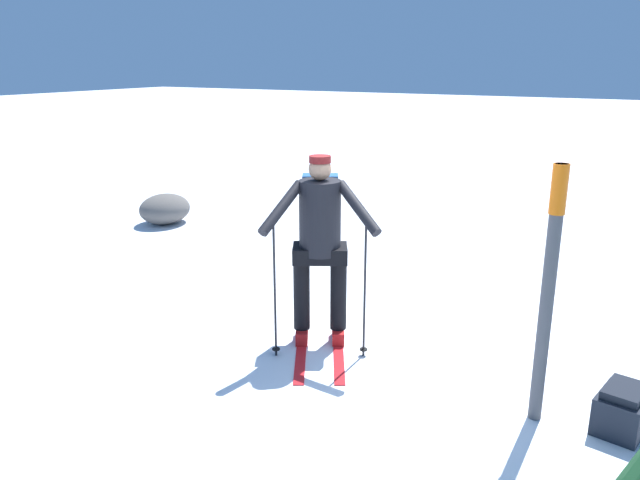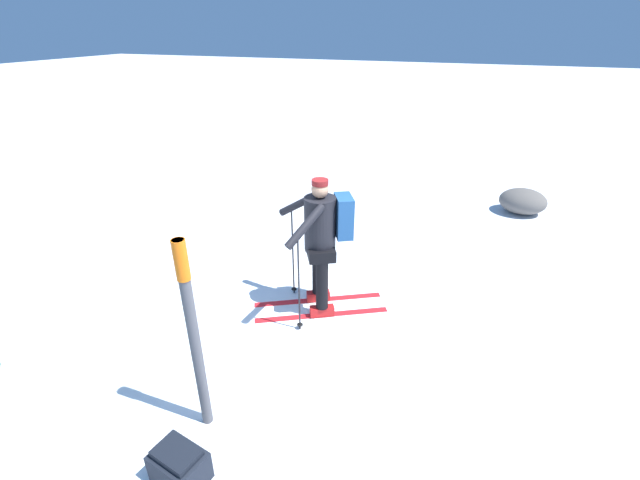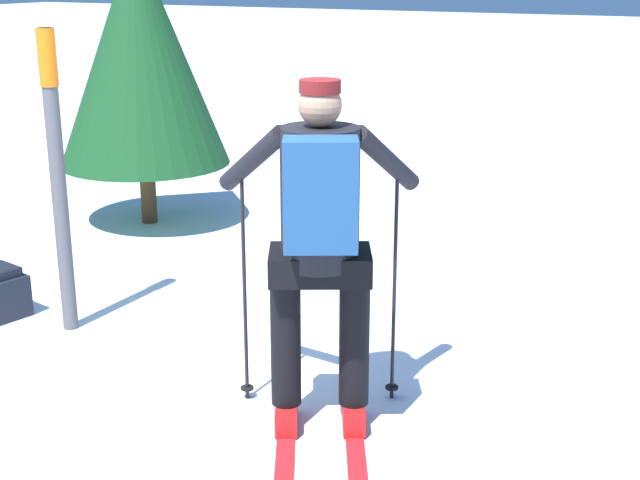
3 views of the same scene
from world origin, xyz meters
name	(u,v)px [view 3 (image 3 of 3)]	position (x,y,z in m)	size (l,w,h in m)	color
ground_plane	(154,417)	(0.00, 0.00, 0.00)	(80.00, 80.00, 0.00)	white
skier	(320,234)	(0.30, -0.81, 1.02)	(1.68, 1.24, 1.74)	red
trail_marker	(56,162)	(0.69, 1.21, 1.09)	(0.11, 0.11, 1.88)	#4C4C51
pine_tree	(140,53)	(2.89, 2.32, 1.50)	(1.48, 1.48, 2.47)	#4C331E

